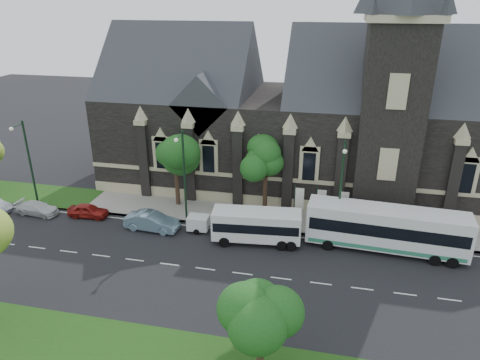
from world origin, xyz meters
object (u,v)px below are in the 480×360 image
(tree_park_east, at_px, (265,308))
(box_trailer, at_px, (198,223))
(banner_flag_right, at_px, (342,205))
(shuttle_bus, at_px, (257,225))
(car_far_white, at_px, (37,208))
(street_lamp_near, at_px, (341,185))
(sedan, at_px, (152,221))
(tree_walk_right, at_px, (268,158))
(car_far_red, at_px, (88,211))
(banner_flag_left, at_px, (298,201))
(street_lamp_mid, at_px, (183,172))
(tree_walk_left, at_px, (178,152))
(tour_coach, at_px, (386,228))
(banner_flag_center, at_px, (319,203))
(street_lamp_far, at_px, (28,160))

(tree_park_east, distance_m, box_trailer, 17.75)
(banner_flag_right, distance_m, shuttle_bus, 8.19)
(shuttle_bus, distance_m, car_far_white, 22.08)
(street_lamp_near, relative_size, sedan, 1.79)
(car_far_white, bearing_deg, tree_walk_right, -73.21)
(tree_park_east, height_order, car_far_red, tree_park_east)
(street_lamp_near, relative_size, banner_flag_left, 2.25)
(street_lamp_mid, bearing_deg, tree_walk_right, 26.65)
(street_lamp_near, bearing_deg, tree_walk_left, 167.13)
(street_lamp_near, relative_size, shuttle_bus, 1.16)
(tour_coach, xyz_separation_m, box_trailer, (-16.29, -0.23, -1.23))
(banner_flag_center, xyz_separation_m, sedan, (-14.87, -3.89, -1.55))
(banner_flag_left, bearing_deg, shuttle_bus, -127.74)
(banner_flag_left, xyz_separation_m, car_far_white, (-25.14, -3.36, -1.76))
(street_lamp_far, bearing_deg, banner_flag_center, 3.86)
(shuttle_bus, relative_size, sedan, 1.55)
(tree_walk_right, bearing_deg, tour_coach, -23.68)
(shuttle_bus, distance_m, sedan, 9.81)
(tree_walk_right, bearing_deg, sedan, -150.26)
(tree_park_east, relative_size, tour_coach, 0.48)
(sedan, height_order, car_far_red, sedan)
(street_lamp_far, bearing_deg, box_trailer, -4.26)
(street_lamp_mid, bearing_deg, banner_flag_center, 8.82)
(tree_park_east, relative_size, box_trailer, 2.28)
(tree_park_east, distance_m, banner_flag_center, 18.58)
(street_lamp_far, distance_m, car_far_white, 4.86)
(tree_park_east, distance_m, street_lamp_far, 30.90)
(box_trailer, bearing_deg, tree_walk_left, 123.08)
(street_lamp_near, bearing_deg, box_trailer, -173.91)
(banner_flag_right, bearing_deg, box_trailer, -165.68)
(box_trailer, distance_m, sedan, 4.29)
(shuttle_bus, height_order, car_far_white, shuttle_bus)
(tree_walk_right, bearing_deg, car_far_white, -167.05)
(tree_walk_right, height_order, banner_flag_right, tree_walk_right)
(street_lamp_near, xyz_separation_m, street_lamp_mid, (-14.00, 0.00, 0.00))
(tour_coach, bearing_deg, street_lamp_far, -178.11)
(banner_flag_left, relative_size, shuttle_bus, 0.51)
(banner_flag_left, xyz_separation_m, banner_flag_center, (2.00, 0.00, 0.00))
(shuttle_bus, bearing_deg, banner_flag_right, 23.85)
(tree_walk_right, bearing_deg, tree_park_east, -81.58)
(tree_walk_left, xyz_separation_m, sedan, (-0.79, -5.59, -4.91))
(street_lamp_mid, xyz_separation_m, tour_coach, (17.95, -1.09, -3.06))
(banner_flag_center, distance_m, shuttle_bus, 6.53)
(tour_coach, xyz_separation_m, sedan, (-20.53, -0.89, -1.23))
(tour_coach, xyz_separation_m, car_far_white, (-32.80, -0.37, -1.43))
(banner_flag_center, height_order, car_far_white, banner_flag_center)
(street_lamp_near, distance_m, car_far_white, 29.24)
(car_far_red, bearing_deg, car_far_white, 92.59)
(shuttle_bus, bearing_deg, street_lamp_far, 169.23)
(street_lamp_near, distance_m, banner_flag_left, 4.99)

